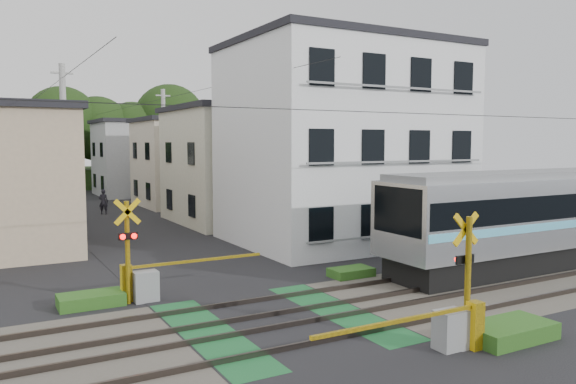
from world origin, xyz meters
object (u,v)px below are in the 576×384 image
crossing_signal_far (142,278)px  pedestrian (103,202)px  crossing_signal_near (455,319)px  commuter_train (569,213)px  apartment_block (342,143)px

crossing_signal_far → pedestrian: 21.69m
crossing_signal_near → commuter_train: bearing=23.7°
crossing_signal_far → commuter_train: bearing=-8.6°
commuter_train → crossing_signal_near: 12.12m
pedestrian → crossing_signal_far: bearing=104.7°
apartment_block → commuter_train: bearing=-58.3°
commuter_train → pedestrian: 27.36m
crossing_signal_near → apartment_block: apartment_block is taller
commuter_train → apartment_block: apartment_block is taller
crossing_signal_near → crossing_signal_far: same height
pedestrian → crossing_signal_near: bearing=117.0°
crossing_signal_far → apartment_block: (11.09, 5.84, 3.94)m
crossing_signal_near → apartment_block: 14.95m
crossing_signal_near → crossing_signal_far: 8.95m
crossing_signal_near → crossing_signal_far: size_ratio=1.00×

